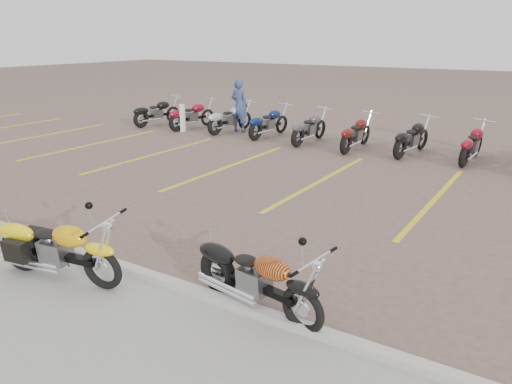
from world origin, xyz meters
TOP-DOWN VIEW (x-y plane):
  - ground at (0.00, 0.00)m, footprint 100.00×100.00m
  - curb at (0.00, -2.00)m, footprint 60.00×0.18m
  - parking_stripes at (0.00, 4.00)m, footprint 38.00×5.50m
  - yellow_cruiser at (-0.99, -2.66)m, footprint 2.17×0.49m
  - flame_cruiser at (1.86, -1.87)m, footprint 2.05×0.50m
  - person_a at (-5.34, 8.38)m, footprint 0.70×0.46m
  - bollard at (-7.11, 7.27)m, footprint 0.19×0.19m
  - bg_bike_row at (1.85, 8.06)m, footprint 22.28×2.05m

SIDE VIEW (x-z plane):
  - ground at x=0.00m, z-range 0.00..0.00m
  - parking_stripes at x=0.00m, z-range 0.00..0.01m
  - curb at x=0.00m, z-range 0.00..0.12m
  - flame_cruiser at x=1.86m, z-range 0.00..0.85m
  - yellow_cruiser at x=-0.99m, z-range 0.00..0.89m
  - bollard at x=-7.11m, z-range 0.00..1.00m
  - bg_bike_row at x=1.85m, z-range 0.00..1.10m
  - person_a at x=-5.34m, z-range 0.00..1.90m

